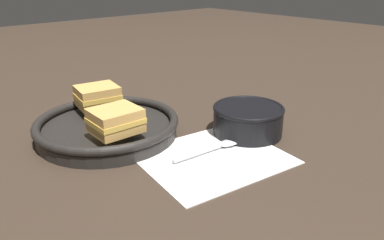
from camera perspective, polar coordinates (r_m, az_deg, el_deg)
The scene contains 7 objects.
ground_plane at distance 0.78m, azimuth 0.52°, elevation -3.22°, with size 4.00×4.00×0.00m, color #382B21.
napkin at distance 0.71m, azimuth 3.15°, elevation -5.64°, with size 0.29×0.26×0.00m.
soup_bowl at distance 0.81m, azimuth 8.53°, elevation 0.26°, with size 0.15×0.15×0.06m.
spoon at distance 0.74m, azimuth 4.46°, elevation -3.87°, with size 0.16×0.03×0.01m.
skillet at distance 0.81m, azimuth -12.74°, elevation -0.97°, with size 0.30×0.30×0.04m.
sandwich_near_left at distance 0.72m, azimuth -11.57°, elevation -0.05°, with size 0.09×0.08×0.05m.
sandwich_near_right at distance 0.87m, azimuth -14.19°, elevation 3.55°, with size 0.10×0.09×0.05m.
Camera 1 is at (-0.47, -0.52, 0.33)m, focal length 35.00 mm.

